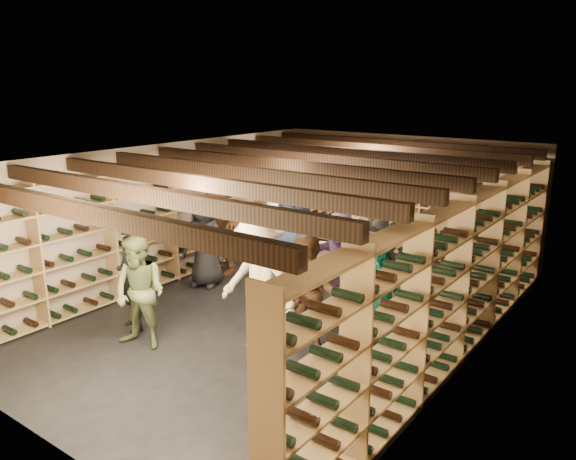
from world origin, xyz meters
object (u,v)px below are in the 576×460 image
Objects in this scene: person_3 at (259,283)px; person_9 at (281,246)px; person_8 at (309,294)px; person_12 at (375,270)px; crate_stack_right at (335,254)px; person_4 at (377,299)px; crate_loose at (349,286)px; person_1 at (131,273)px; person_5 at (219,221)px; person_6 at (294,250)px; person_7 at (362,273)px; person_11 at (341,262)px; person_0 at (205,241)px; crate_stack_left at (331,263)px; person_2 at (140,293)px.

person_3 is 1.05× the size of person_9.
person_12 is (0.22, 1.37, -0.00)m from person_8.
crate_stack_right is 0.38× the size of person_4.
crate_loose is 0.30× the size of person_1.
person_6 is at bearing -1.77° from person_5.
person_3 is 1.40m from person_6.
person_11 is (-0.69, 0.59, -0.13)m from person_7.
person_5 is at bearing 127.29° from person_1.
person_9 is at bearing 2.79° from person_5.
person_0 is 3.17m from person_7.
person_5 is 2.83m from person_11.
person_0 is 0.83× the size of person_5.
person_3 is 0.67m from person_8.
person_4 is at bearing -24.25° from person_0.
crate_loose is at bearing 29.91° from person_9.
person_1 is at bearing -132.79° from person_9.
person_4 is at bearing 12.34° from person_8.
person_11 is (0.22, 1.67, -0.11)m from person_3.
person_9 reaches higher than person_0.
person_0 is at bearing -163.72° from person_11.
person_5 is 1.18× the size of person_11.
person_12 is (0.79, 1.69, -0.12)m from person_3.
crate_stack_left reaches higher than crate_stack_right.
person_7 reaches higher than person_8.
person_4 is 0.97× the size of person_11.
person_3 reaches higher than person_11.
person_4 is at bearing -41.64° from person_9.
person_5 is at bearing 136.80° from person_8.
person_2 is at bearing -50.42° from person_5.
person_9 is 1.09× the size of person_11.
crate_stack_left is 2.31m from person_7.
person_5 is 2.29m from person_6.
person_1 is 3.21m from person_7.
person_3 reaches higher than person_2.
person_5 reaches higher than person_11.
crate_stack_right is (-0.50, 0.95, -0.17)m from crate_stack_left.
person_4 is 0.89× the size of person_9.
person_9 is (1.39, 0.34, 0.08)m from person_0.
crate_stack_left is 1.53m from person_6.
person_3 is at bearing 39.02° from person_1.
person_2 is (0.56, -0.31, -0.07)m from person_1.
person_11 is at bearing -68.82° from crate_loose.
crate_loose is at bearing 14.28° from person_0.
person_0 is at bearing -150.44° from crate_loose.
person_5 reaches higher than person_12.
person_12 is (3.05, 0.41, -0.00)m from person_0.
person_11 reaches higher than person_2.
crate_stack_left is 0.39× the size of person_9.
person_12 reaches higher than crate_loose.
crate_stack_right is 3.38m from person_7.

